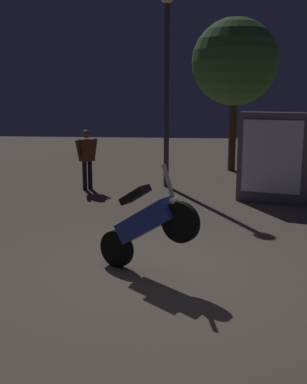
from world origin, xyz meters
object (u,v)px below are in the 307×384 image
Objects in this scene: person_rider_beside at (87,155)px; streetlamp_near at (167,65)px; kiosk_billboard at (273,158)px; motorcycle_blue_foreground at (147,224)px.

streetlamp_near is at bearing 63.78° from person_rider_beside.
person_rider_beside is 0.75× the size of kiosk_billboard.
person_rider_beside is at bearing 139.63° from motorcycle_blue_foreground.
motorcycle_blue_foreground is 1.03× the size of person_rider_beside.
person_rider_beside is 3.14m from streetlamp_near.
motorcycle_blue_foreground is 5.47m from kiosk_billboard.
person_rider_beside is 4.76m from kiosk_billboard.
kiosk_billboard is at bearing 35.60° from person_rider_beside.
motorcycle_blue_foreground is 6.91m from streetlamp_near.
kiosk_billboard is (4.67, -0.95, 0.11)m from person_rider_beside.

